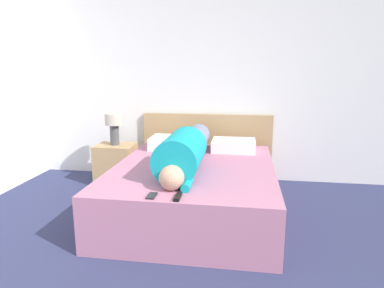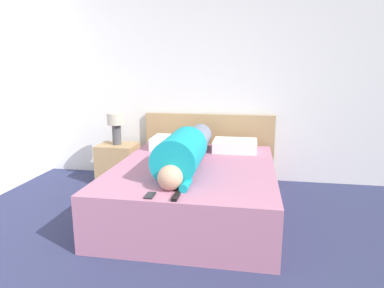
# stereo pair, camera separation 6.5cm
# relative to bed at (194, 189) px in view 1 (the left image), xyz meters

# --- Properties ---
(wall_back) EXTENTS (5.76, 0.06, 2.60)m
(wall_back) POSITION_rel_bed_xyz_m (-0.02, 1.19, 1.06)
(wall_back) COLOR white
(wall_back) RESTS_ON ground_plane
(bed) EXTENTS (1.56, 2.00, 0.49)m
(bed) POSITION_rel_bed_xyz_m (0.00, 0.00, 0.00)
(bed) COLOR #B2708E
(bed) RESTS_ON ground_plane
(headboard) EXTENTS (1.68, 0.04, 0.86)m
(headboard) POSITION_rel_bed_xyz_m (0.00, 1.12, 0.18)
(headboard) COLOR tan
(headboard) RESTS_ON ground_plane
(nightstand) EXTENTS (0.47, 0.39, 0.50)m
(nightstand) POSITION_rel_bed_xyz_m (-1.11, 0.74, 0.00)
(nightstand) COLOR tan
(nightstand) RESTS_ON ground_plane
(table_lamp) EXTENTS (0.22, 0.22, 0.39)m
(table_lamp) POSITION_rel_bed_xyz_m (-1.11, 0.74, 0.52)
(table_lamp) COLOR #4C4C51
(table_lamp) RESTS_ON nightstand
(person_lying) EXTENTS (0.39, 1.74, 0.39)m
(person_lying) POSITION_rel_bed_xyz_m (-0.07, -0.05, 0.41)
(person_lying) COLOR tan
(person_lying) RESTS_ON bed
(pillow_near_headboard) EXTENTS (0.53, 0.40, 0.14)m
(pillow_near_headboard) POSITION_rel_bed_xyz_m (-0.36, 0.69, 0.32)
(pillow_near_headboard) COLOR white
(pillow_near_headboard) RESTS_ON bed
(pillow_second) EXTENTS (0.50, 0.40, 0.13)m
(pillow_second) POSITION_rel_bed_xyz_m (0.37, 0.69, 0.31)
(pillow_second) COLOR white
(pillow_second) RESTS_ON bed
(tv_remote) EXTENTS (0.04, 0.15, 0.02)m
(tv_remote) POSITION_rel_bed_xyz_m (0.01, -0.90, 0.26)
(tv_remote) COLOR black
(tv_remote) RESTS_ON bed
(cell_phone) EXTENTS (0.06, 0.13, 0.01)m
(cell_phone) POSITION_rel_bed_xyz_m (-0.19, -0.89, 0.25)
(cell_phone) COLOR black
(cell_phone) RESTS_ON bed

